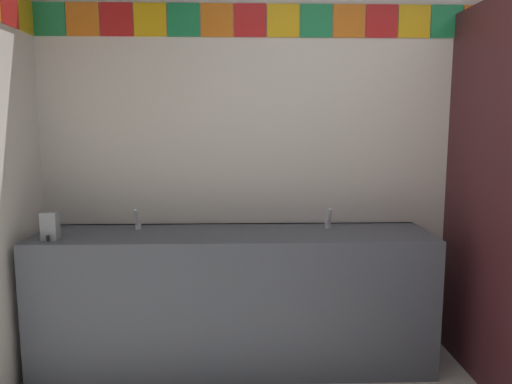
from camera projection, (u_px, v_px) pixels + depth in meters
The scene contains 5 objects.
wall_back at pixel (391, 137), 3.23m from camera, with size 4.58×0.09×2.79m.
vanity_counter at pixel (234, 297), 3.02m from camera, with size 2.39×0.56×0.84m.
faucet_left at pixel (138, 222), 3.02m from camera, with size 0.04×0.10×0.14m.
faucet_right at pixel (329, 220), 3.06m from camera, with size 0.04×0.10×0.14m.
soap_dispenser at pixel (50, 226), 2.76m from camera, with size 0.09×0.09×0.16m.
Camera 1 is at (-0.99, -1.50, 1.49)m, focal length 34.16 mm.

